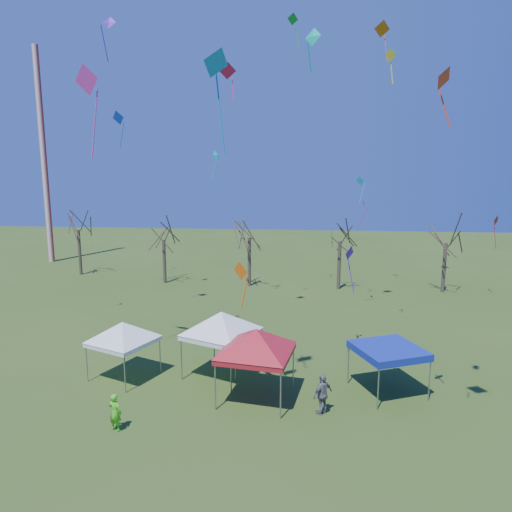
{
  "coord_description": "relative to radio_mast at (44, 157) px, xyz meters",
  "views": [
    {
      "loc": [
        2.97,
        -17.78,
        10.45
      ],
      "look_at": [
        0.66,
        3.0,
        6.73
      ],
      "focal_mm": 32.0,
      "sensor_mm": 36.0,
      "label": 1
    }
  ],
  "objects": [
    {
      "name": "ground",
      "position": [
        28.0,
        -34.0,
        -12.5
      ],
      "size": [
        140.0,
        140.0,
        0.0
      ],
      "primitive_type": "plane",
      "color": "#314C18",
      "rests_on": "ground"
    },
    {
      "name": "radio_mast",
      "position": [
        0.0,
        0.0,
        0.0
      ],
      "size": [
        0.7,
        0.7,
        25.0
      ],
      "primitive_type": "cylinder",
      "color": "silver",
      "rests_on": "ground"
    },
    {
      "name": "tree_0",
      "position": [
        7.15,
        -6.62,
        -6.01
      ],
      "size": [
        3.83,
        3.83,
        8.44
      ],
      "color": "#3D2D21",
      "rests_on": "ground"
    },
    {
      "name": "tree_1",
      "position": [
        17.23,
        -9.35,
        -6.71
      ],
      "size": [
        3.42,
        3.42,
        7.54
      ],
      "color": "#3D2D21",
      "rests_on": "ground"
    },
    {
      "name": "tree_2",
      "position": [
        25.63,
        -9.62,
        -6.21
      ],
      "size": [
        3.71,
        3.71,
        8.18
      ],
      "color": "#3D2D21",
      "rests_on": "ground"
    },
    {
      "name": "tree_3",
      "position": [
        34.03,
        -9.96,
        -6.42
      ],
      "size": [
        3.59,
        3.59,
        7.91
      ],
      "color": "#3D2D21",
      "rests_on": "ground"
    },
    {
      "name": "tree_4",
      "position": [
        43.36,
        -10.0,
        -6.44
      ],
      "size": [
        3.58,
        3.58,
        7.89
      ],
      "color": "#3D2D21",
      "rests_on": "ground"
    },
    {
      "name": "tent_white_west",
      "position": [
        21.65,
        -30.24,
        -9.7
      ],
      "size": [
        3.65,
        3.65,
        3.47
      ],
      "rotation": [
        0.0,
        0.0,
        -0.38
      ],
      "color": "gray",
      "rests_on": "ground"
    },
    {
      "name": "tent_white_mid",
      "position": [
        26.66,
        -29.38,
        -9.27
      ],
      "size": [
        4.2,
        4.2,
        4.0
      ],
      "rotation": [
        0.0,
        0.0,
        -0.39
      ],
      "color": "gray",
      "rests_on": "ground"
    },
    {
      "name": "tent_red",
      "position": [
        28.75,
        -31.8,
        -9.28
      ],
      "size": [
        4.48,
        4.48,
        3.99
      ],
      "rotation": [
        0.0,
        0.0,
        -0.15
      ],
      "color": "gray",
      "rests_on": "ground"
    },
    {
      "name": "tent_blue",
      "position": [
        35.01,
        -30.43,
        -10.38
      ],
      "size": [
        3.87,
        3.87,
        2.31
      ],
      "rotation": [
        0.0,
        0.0,
        0.42
      ],
      "color": "gray",
      "rests_on": "ground"
    },
    {
      "name": "person_green",
      "position": [
        23.27,
        -35.16,
        -11.69
      ],
      "size": [
        0.68,
        0.54,
        1.62
      ],
      "primitive_type": "imported",
      "rotation": [
        0.0,
        0.0,
        2.85
      ],
      "color": "#4BD422",
      "rests_on": "ground"
    },
    {
      "name": "person_grey",
      "position": [
        31.83,
        -32.87,
        -11.57
      ],
      "size": [
        1.1,
        1.09,
        1.86
      ],
      "primitive_type": "imported",
      "rotation": [
        0.0,
        0.0,
        3.92
      ],
      "color": "slate",
      "rests_on": "ground"
    },
    {
      "name": "kite_8",
      "position": [
        19.97,
        -28.97,
        2.6
      ],
      "size": [
        1.62,
        0.96,
        4.63
      ],
      "rotation": [
        0.0,
        0.0,
        2.8
      ],
      "color": "#CB2D93",
      "rests_on": "ground"
    },
    {
      "name": "kite_27",
      "position": [
        35.59,
        -34.5,
        1.23
      ],
      "size": [
        0.89,
        0.95,
        2.1
      ],
      "rotation": [
        0.0,
        0.0,
        4.02
      ],
      "color": "red",
      "rests_on": "ground"
    },
    {
      "name": "kite_17",
      "position": [
        33.47,
        -25.25,
        -6.57
      ],
      "size": [
        0.78,
        0.92,
        2.81
      ],
      "rotation": [
        0.0,
        0.0,
        4.1
      ],
      "color": "#67169E",
      "rests_on": "ground"
    },
    {
      "name": "kite_12",
      "position": [
        46.79,
        -11.53,
        -5.88
      ],
      "size": [
        0.79,
        0.88,
        2.98
      ],
      "rotation": [
        0.0,
        0.0,
        4.01
      ],
      "color": "red",
      "rests_on": "ground"
    },
    {
      "name": "kite_25",
      "position": [
        31.07,
        -32.02,
        3.41
      ],
      "size": [
        0.75,
        0.58,
        1.71
      ],
      "rotation": [
        0.0,
        0.0,
        5.72
      ],
      "color": "#0CBC93",
      "rests_on": "ground"
    },
    {
      "name": "kite_11",
      "position": [
        25.06,
        -17.38,
        5.39
      ],
      "size": [
        1.44,
        1.09,
        2.79
      ],
      "rotation": [
        0.0,
        0.0,
        3.4
      ],
      "color": "#C7123D",
      "rests_on": "ground"
    },
    {
      "name": "kite_7",
      "position": [
        18.39,
        -22.33,
        7.32
      ],
      "size": [
        0.94,
        0.78,
        2.69
      ],
      "rotation": [
        0.0,
        0.0,
        6.24
      ],
      "color": "#571CC5",
      "rests_on": "ground"
    },
    {
      "name": "kite_26",
      "position": [
        29.62,
        -13.92,
        9.73
      ],
      "size": [
        1.04,
        0.91,
        2.76
      ],
      "rotation": [
        0.0,
        0.0,
        3.6
      ],
      "color": "#17951E",
      "rests_on": "ground"
    },
    {
      "name": "kite_3",
      "position": [
        36.52,
        -12.85,
        9.17
      ],
      "size": [
        1.41,
        0.97,
        3.12
      ],
      "rotation": [
        0.0,
        0.0,
        3.38
      ],
      "color": "#D95B0B",
      "rests_on": "ground"
    },
    {
      "name": "kite_1",
      "position": [
        28.06,
        -31.71,
        -6.37
      ],
      "size": [
        0.85,
        0.74,
        2.12
      ],
      "rotation": [
        0.0,
        0.0,
        2.46
      ],
      "color": "#F15C0C",
      "rests_on": "ground"
    },
    {
      "name": "kite_22",
      "position": [
        35.28,
        -16.13,
        -4.22
      ],
      "size": [
        0.8,
        0.87,
        2.57
      ],
      "rotation": [
        0.0,
        0.0,
        1.37
      ],
      "color": "purple",
      "rests_on": "ground"
    },
    {
      "name": "kite_19",
      "position": [
        35.17,
        -14.31,
        -2.56
      ],
      "size": [
        0.76,
        0.8,
        2.12
      ],
      "rotation": [
        0.0,
        0.0,
        2.27
      ],
      "color": "#0EB3D4",
      "rests_on": "ground"
    },
    {
      "name": "kite_18",
      "position": [
        35.5,
        -23.8,
        4.58
      ],
      "size": [
        0.72,
        0.53,
        1.95
      ],
      "rotation": [
        0.0,
        0.0,
        3.69
      ],
      "color": "yellow",
      "rests_on": "ground"
    },
    {
      "name": "kite_5",
      "position": [
        27.67,
        -35.04,
        1.8
      ],
      "size": [
        1.26,
        1.33,
        3.64
      ],
      "rotation": [
        0.0,
        0.0,
        4.04
      ],
      "color": "#137CCF",
      "rests_on": "ground"
    },
    {
      "name": "kite_2",
      "position": [
        13.24,
        -9.14,
        3.23
      ],
      "size": [
        1.5,
        1.07,
        3.42
      ],
      "rotation": [
        0.0,
        0.0,
        2.77
      ],
      "color": "#1236C3",
      "rests_on": "ground"
    },
    {
      "name": "kite_13",
      "position": [
        22.92,
        -11.04,
        -0.36
      ],
      "size": [
        0.94,
        1.16,
        2.65
      ],
      "rotation": [
        0.0,
        0.0,
        1.18
      ],
      "color": "#0CB9B4",
      "rests_on": "ground"
    }
  ]
}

